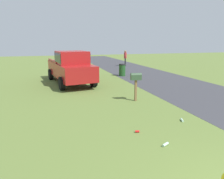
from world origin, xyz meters
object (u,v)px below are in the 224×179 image
trash_bin (122,70)px  pedestrian (125,57)px  pickup_truck (70,66)px  mailbox (136,79)px

trash_bin → pedestrian: pedestrian is taller
pickup_truck → pedestrian: (8.07, -6.83, -0.11)m
mailbox → pedestrian: bearing=-10.8°
trash_bin → mailbox: bearing=165.1°
pickup_truck → mailbox: bearing=17.5°
trash_bin → pedestrian: 6.80m
mailbox → pedestrian: 13.72m
mailbox → pedestrian: (12.98, -4.43, -0.04)m
trash_bin → pedestrian: size_ratio=0.56×
mailbox → trash_bin: (6.73, -1.79, -0.55)m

